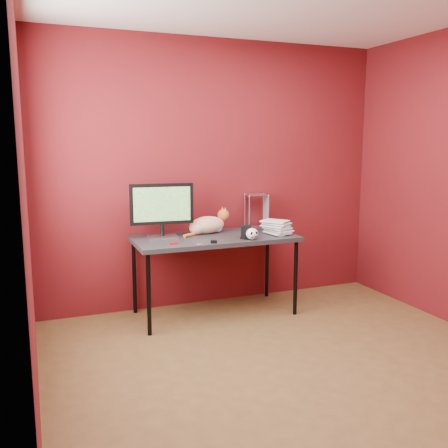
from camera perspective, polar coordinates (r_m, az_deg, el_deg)
name	(u,v)px	position (r m, az deg, el deg)	size (l,w,h in m)	color
room	(307,169)	(3.38, 9.45, 6.23)	(3.52, 3.52, 2.61)	brown
desk	(214,242)	(4.65, -1.10, -2.02)	(1.50, 0.70, 0.75)	black
monitor	(162,208)	(4.54, -7.11, 1.84)	(0.58, 0.21, 0.50)	#A8A7AC
cat	(208,225)	(4.76, -1.89, -0.07)	(0.51, 0.25, 0.25)	orange
skull_mug	(252,234)	(4.47, 3.23, -1.13)	(0.11, 0.11, 0.10)	white
speaker	(246,233)	(4.52, 2.53, -0.98)	(0.11, 0.11, 0.12)	black
book_stack	(272,158)	(4.65, 5.45, 7.52)	(0.29, 0.30, 1.44)	beige
wire_rack	(257,211)	(5.05, 3.74, 1.49)	(0.22, 0.19, 0.35)	#A8A7AC
pocket_knife	(173,244)	(4.30, -5.84, -2.23)	(0.08, 0.02, 0.02)	#AB0E0D
black_gadget	(214,242)	(4.33, -1.17, -2.03)	(0.06, 0.03, 0.03)	black
washer	(199,244)	(4.29, -2.84, -2.30)	(0.05, 0.05, 0.00)	#A8A7AC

